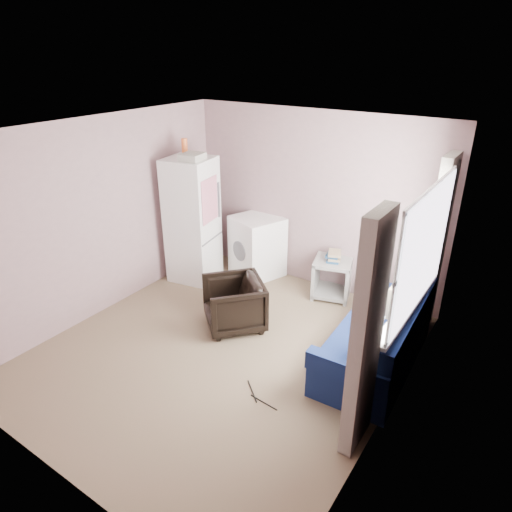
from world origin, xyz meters
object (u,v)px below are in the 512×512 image
at_px(armchair, 234,302).
at_px(washing_machine, 257,245).
at_px(side_table, 332,275).
at_px(sofa, 379,343).
at_px(fridge, 192,220).

relative_size(armchair, washing_machine, 0.77).
xyz_separation_m(armchair, side_table, (0.68, 1.38, -0.03)).
xyz_separation_m(armchair, sofa, (1.78, 0.25, -0.06)).
relative_size(fridge, side_table, 3.03).
bearing_deg(armchair, fridge, -169.03).
bearing_deg(fridge, armchair, -41.06).
distance_m(armchair, side_table, 1.54).
xyz_separation_m(fridge, washing_machine, (0.72, 0.61, -0.45)).
bearing_deg(washing_machine, fridge, -119.38).
distance_m(washing_machine, side_table, 1.27).
xyz_separation_m(armchair, washing_machine, (-0.58, 1.38, 0.13)).
height_order(fridge, sofa, fridge).
height_order(fridge, side_table, fridge).
relative_size(fridge, washing_machine, 2.25).
height_order(fridge, washing_machine, fridge).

